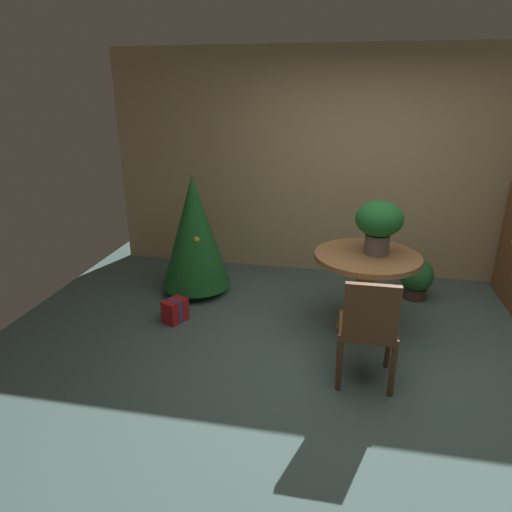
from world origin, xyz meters
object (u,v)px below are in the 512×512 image
(gift_box_red, at_px, (175,310))
(potted_plant, at_px, (416,278))
(flower_vase, at_px, (379,222))
(round_dining_table, at_px, (366,277))
(holiday_tree, at_px, (195,232))
(wooden_chair_near, at_px, (368,326))

(gift_box_red, distance_m, potted_plant, 2.57)
(flower_vase, height_order, potted_plant, flower_vase)
(round_dining_table, xyz_separation_m, flower_vase, (0.07, 0.04, 0.50))
(round_dining_table, distance_m, potted_plant, 1.07)
(round_dining_table, bearing_deg, flower_vase, 30.18)
(gift_box_red, bearing_deg, holiday_tree, 90.28)
(round_dining_table, relative_size, flower_vase, 1.97)
(gift_box_red, xyz_separation_m, potted_plant, (2.36, 0.99, 0.12))
(round_dining_table, height_order, potted_plant, round_dining_table)
(flower_vase, bearing_deg, gift_box_red, -173.87)
(holiday_tree, height_order, gift_box_red, holiday_tree)
(holiday_tree, relative_size, gift_box_red, 4.85)
(potted_plant, bearing_deg, flower_vase, -122.64)
(flower_vase, distance_m, holiday_tree, 1.96)
(round_dining_table, relative_size, potted_plant, 2.12)
(wooden_chair_near, height_order, potted_plant, wooden_chair_near)
(wooden_chair_near, bearing_deg, holiday_tree, 142.67)
(flower_vase, bearing_deg, round_dining_table, -149.82)
(flower_vase, distance_m, potted_plant, 1.25)
(flower_vase, height_order, holiday_tree, holiday_tree)
(flower_vase, bearing_deg, potted_plant, 57.36)
(wooden_chair_near, relative_size, holiday_tree, 0.68)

